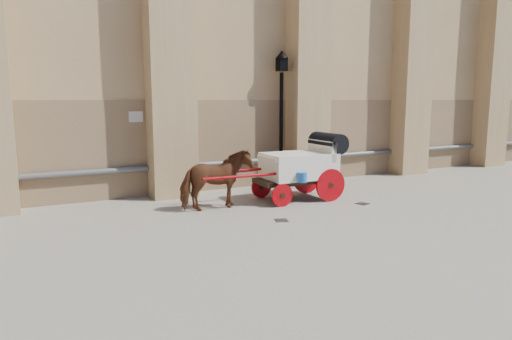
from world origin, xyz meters
TOP-DOWN VIEW (x-y plane):
  - ground at (0.00, 0.00)m, footprint 90.00×90.00m
  - horse at (-0.46, 1.37)m, footprint 1.99×0.97m
  - carriage at (2.42, 1.44)m, footprint 4.61×1.65m
  - street_lamp at (2.87, 3.53)m, footprint 0.44×0.44m
  - drain_grate_near at (0.52, -0.49)m, footprint 0.41×0.41m
  - drain_grate_far at (3.59, 0.02)m, footprint 0.39×0.39m

SIDE VIEW (x-z plane):
  - ground at x=0.00m, z-range 0.00..0.00m
  - drain_grate_near at x=0.52m, z-range 0.00..0.01m
  - drain_grate_far at x=3.59m, z-range 0.00..0.01m
  - horse at x=-0.46m, z-range 0.00..1.65m
  - carriage at x=2.42m, z-range 0.08..2.08m
  - street_lamp at x=2.87m, z-range 0.16..4.82m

